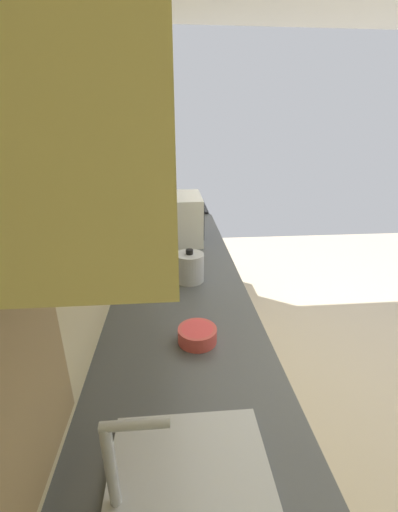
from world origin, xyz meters
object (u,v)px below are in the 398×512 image
(oven_range, at_px, (176,247))
(bowl, at_px, (197,334))
(sink_basin, at_px, (189,496))
(kettle, at_px, (190,267))
(microwave, at_px, (174,218))

(oven_range, bearing_deg, bowl, -178.50)
(oven_range, distance_m, sink_basin, 2.78)
(sink_basin, bearing_deg, oven_range, -0.11)
(bowl, height_order, kettle, kettle)
(bowl, bearing_deg, sink_basin, 173.53)
(sink_basin, distance_m, kettle, 1.07)
(oven_range, height_order, sink_basin, sink_basin)
(oven_range, bearing_deg, kettle, -178.04)
(microwave, xyz_separation_m, kettle, (-0.68, -0.07, -0.08))
(oven_range, height_order, kettle, oven_range)
(sink_basin, relative_size, microwave, 0.95)
(oven_range, height_order, bowl, oven_range)
(oven_range, xyz_separation_m, kettle, (-1.68, -0.06, 0.51))
(oven_range, xyz_separation_m, bowl, (-2.19, -0.06, 0.47))
(sink_basin, relative_size, kettle, 2.06)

